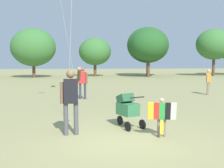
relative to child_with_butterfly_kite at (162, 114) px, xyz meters
The scene contains 7 objects.
ground_plane 1.28m from the child_with_butterfly_kite, 168.63° to the right, with size 120.00×120.00×0.00m, color #938E5B.
treeline_distant 28.22m from the child_with_butterfly_kite, 85.47° to the left, with size 42.11×7.98×6.34m.
child_with_butterfly_kite is the anchor object (origin of this frame).
person_adult_flyer 2.45m from the child_with_butterfly_kite, 168.93° to the left, with size 0.57×0.56×1.83m.
stroller 1.35m from the child_with_butterfly_kite, 122.68° to the left, with size 0.82×1.10×1.03m.
person_red_shirt 10.01m from the child_with_butterfly_kite, 58.62° to the left, with size 0.35×0.40×1.49m.
person_sitting_far 7.76m from the child_with_butterfly_kite, 105.59° to the left, with size 0.52×0.29×1.65m.
Camera 1 is at (-0.92, -6.77, 2.00)m, focal length 44.68 mm.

